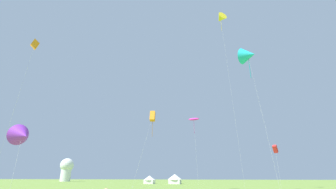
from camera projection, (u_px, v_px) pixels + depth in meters
kite_yellow_delta at (221, 19)px, 49.42m from camera, size 2.79×2.82×34.55m
kite_magenta_parafoil at (194, 119)px, 45.05m from camera, size 2.10×1.58×12.85m
kite_cyan_delta at (248, 55)px, 35.60m from camera, size 3.47×3.46×20.85m
kite_orange_box at (153, 116)px, 35.29m from camera, size 2.85×1.95×11.48m
kite_purple_delta at (22, 135)px, 23.50m from camera, size 3.21×3.48×7.23m
kite_red_box at (275, 149)px, 43.75m from camera, size 1.19×1.87×7.76m
kite_orange_diamond at (34, 47)px, 38.17m from camera, size 2.74×0.97×23.40m
festival_tent_center at (149, 179)px, 76.45m from camera, size 3.84×3.84×2.50m
festival_tent_right at (175, 179)px, 74.96m from camera, size 4.50×4.50×2.92m
observatory_dome at (67, 168)px, 116.10m from camera, size 6.40×6.40×10.80m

